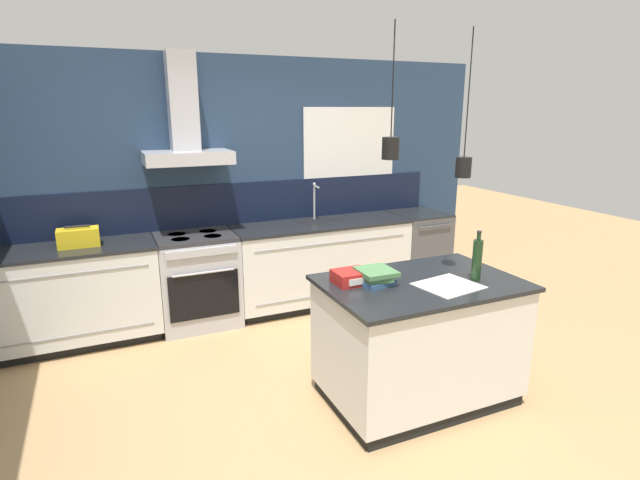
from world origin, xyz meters
The scene contains 12 objects.
ground_plane centered at (0.00, 0.00, 0.00)m, with size 16.00×16.00×0.00m, color tan.
wall_back centered at (-0.02, 2.00, 1.35)m, with size 5.60×2.41×2.60m.
counter_run_left centered at (-1.66, 1.69, 0.46)m, with size 1.43×0.64×0.91m.
counter_run_sink centered at (0.76, 1.69, 0.46)m, with size 1.93×0.64×1.31m.
oven_range centered at (-0.57, 1.69, 0.46)m, with size 0.75×0.66×0.91m.
dishwasher centered at (2.01, 1.69, 0.46)m, with size 0.58×0.65×0.91m.
kitchen_island centered at (0.64, -0.30, 0.46)m, with size 1.38×0.92×0.91m.
bottle_on_island centered at (1.00, -0.44, 1.06)m, with size 0.07×0.07×0.36m.
book_stack centered at (0.31, -0.20, 0.96)m, with size 0.27×0.30×0.10m.
red_supply_box centered at (0.17, -0.14, 0.96)m, with size 0.24×0.21×0.09m.
paper_pile centered at (0.75, -0.46, 0.91)m, with size 0.45×0.41×0.01m.
yellow_toolbox centered at (-1.57, 1.69, 0.99)m, with size 0.34×0.18×0.19m.
Camera 1 is at (-1.37, -3.04, 2.09)m, focal length 28.00 mm.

